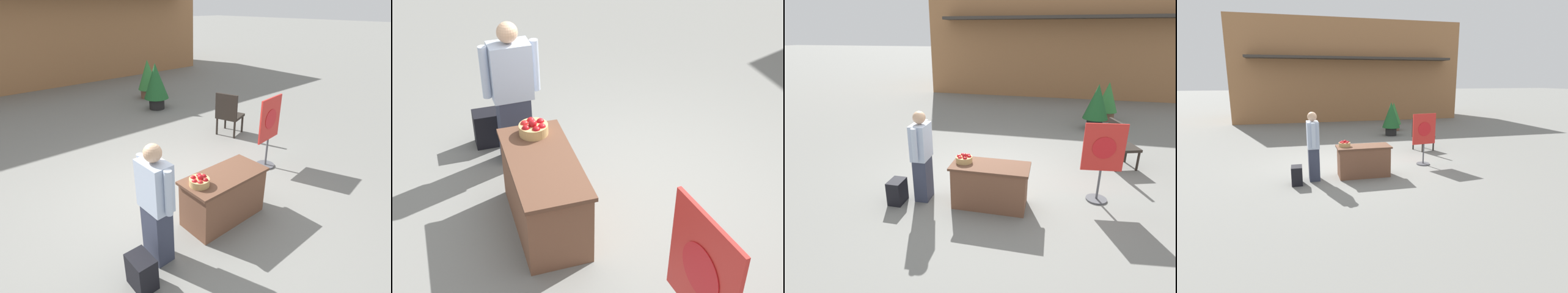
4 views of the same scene
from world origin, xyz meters
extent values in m
plane|color=slate|center=(0.00, 0.00, 0.00)|extent=(120.00, 120.00, 0.00)
cube|color=#9E6B42|center=(1.56, 11.22, 2.73)|extent=(12.54, 4.97, 5.47)
cube|color=brown|center=(0.16, -1.01, 0.35)|extent=(1.22, 0.57, 0.71)
cube|color=brown|center=(0.16, -1.01, 0.73)|extent=(1.30, 0.60, 0.04)
cylinder|color=tan|center=(-0.29, -0.99, 0.80)|extent=(0.28, 0.28, 0.10)
sphere|color=#A30F14|center=(-0.21, -0.98, 0.84)|extent=(0.08, 0.08, 0.08)
sphere|color=red|center=(-0.24, -0.92, 0.84)|extent=(0.08, 0.08, 0.08)
sphere|color=#A30F14|center=(-0.34, -0.91, 0.84)|extent=(0.08, 0.08, 0.08)
sphere|color=red|center=(-0.38, -0.99, 0.84)|extent=(0.08, 0.08, 0.08)
sphere|color=red|center=(-0.34, -1.06, 0.84)|extent=(0.08, 0.08, 0.08)
sphere|color=#A30F14|center=(-0.26, -1.07, 0.84)|extent=(0.08, 0.08, 0.08)
sphere|color=red|center=(-0.28, -1.00, 0.87)|extent=(0.08, 0.08, 0.08)
cube|color=#33384C|center=(-1.03, -1.05, 0.39)|extent=(0.25, 0.35, 0.77)
cube|color=silver|center=(-1.03, -1.05, 1.08)|extent=(0.27, 0.43, 0.61)
sphere|color=tan|center=(-1.03, -1.05, 1.50)|extent=(0.21, 0.21, 0.21)
cylinder|color=silver|center=(-1.04, -0.79, 1.10)|extent=(0.09, 0.09, 0.56)
cylinder|color=silver|center=(-1.02, -1.31, 1.10)|extent=(0.09, 0.09, 0.56)
cube|color=black|center=(-1.43, -1.29, 0.21)|extent=(0.24, 0.34, 0.42)
cylinder|color=#4C4C51|center=(1.97, -0.42, 0.01)|extent=(0.36, 0.36, 0.03)
cylinder|color=#4C4C51|center=(1.97, -0.42, 0.31)|extent=(0.04, 0.04, 0.55)
cube|color=red|center=(1.97, -0.42, 1.00)|extent=(0.68, 0.11, 0.83)
cylinder|color=red|center=(1.98, -0.44, 1.00)|extent=(0.38, 0.05, 0.38)
cylinder|color=#28231E|center=(2.81, 1.52, 0.21)|extent=(0.05, 0.05, 0.43)
cylinder|color=#28231E|center=(2.96, 1.08, 0.21)|extent=(0.05, 0.05, 0.43)
cylinder|color=#28231E|center=(2.37, 1.38, 0.21)|extent=(0.05, 0.05, 0.43)
cylinder|color=#28231E|center=(2.51, 0.93, 0.21)|extent=(0.05, 0.05, 0.43)
cube|color=#28231E|center=(2.66, 1.23, 0.46)|extent=(0.70, 0.70, 0.06)
cube|color=#28231E|center=(2.43, 1.15, 0.77)|extent=(0.23, 0.54, 0.58)
cylinder|color=brown|center=(2.88, 5.25, 0.15)|extent=(0.55, 0.55, 0.30)
cone|color=#337A38|center=(2.88, 5.25, 0.79)|extent=(0.70, 0.70, 0.98)
cylinder|color=black|center=(2.40, 4.05, 0.17)|extent=(0.46, 0.46, 0.34)
cone|color=#1E5628|center=(2.40, 4.05, 0.86)|extent=(0.74, 0.74, 1.05)
camera|label=1|loc=(-2.60, -3.60, 2.97)|focal=28.00mm
camera|label=2|loc=(4.03, -1.82, 3.51)|focal=50.00mm
camera|label=3|loc=(1.05, -5.52, 2.80)|focal=28.00mm
camera|label=4|loc=(-1.30, -8.04, 2.33)|focal=28.00mm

